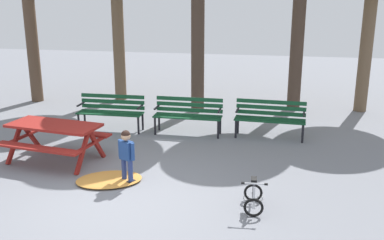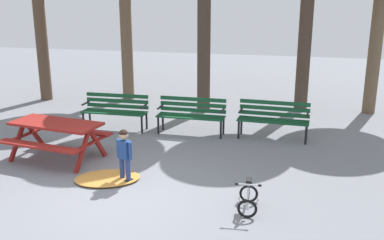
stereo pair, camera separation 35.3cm
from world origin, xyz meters
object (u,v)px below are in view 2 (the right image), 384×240
kids_bicycle (248,198)px  child_standing (124,152)px  picnic_table (56,131)px  park_bench_left (192,113)px  park_bench_far_left (116,108)px  park_bench_right (273,117)px

kids_bicycle → child_standing: bearing=166.1°
picnic_table → park_bench_left: (2.22, 2.28, -0.08)m
park_bench_left → kids_bicycle: 4.01m
park_bench_far_left → kids_bicycle: park_bench_far_left is taller
park_bench_right → park_bench_left: bearing=-177.6°
picnic_table → child_standing: bearing=-23.5°
picnic_table → park_bench_left: park_bench_left is taller
park_bench_left → park_bench_right: 1.91m
park_bench_left → child_standing: bearing=-98.9°
park_bench_far_left → kids_bicycle: size_ratio=2.77×
picnic_table → park_bench_left: size_ratio=1.23×
park_bench_far_left → kids_bicycle: 5.10m
child_standing → park_bench_left: bearing=81.1°
kids_bicycle → park_bench_left: bearing=116.0°
park_bench_right → child_standing: child_standing is taller
picnic_table → park_bench_far_left: park_bench_far_left is taller
park_bench_far_left → park_bench_left: 1.90m
park_bench_far_left → park_bench_right: 3.81m
child_standing → kids_bicycle: child_standing is taller
child_standing → kids_bicycle: (2.23, -0.55, -0.37)m
park_bench_left → park_bench_right: (1.90, 0.08, 0.00)m
park_bench_left → child_standing: size_ratio=1.65×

